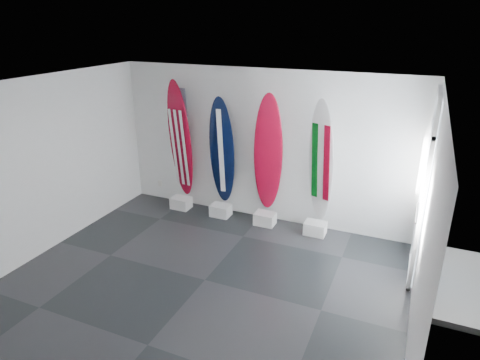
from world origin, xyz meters
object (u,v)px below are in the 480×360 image
at_px(surfboard_swiss, 268,154).
at_px(surfboard_italy, 321,162).
at_px(surfboard_usa, 180,140).
at_px(surfboard_navy, 222,152).

xyz_separation_m(surfboard_swiss, surfboard_italy, (1.02, 0.00, -0.02)).
relative_size(surfboard_usa, surfboard_navy, 1.11).
height_order(surfboard_usa, surfboard_navy, surfboard_usa).
distance_m(surfboard_swiss, surfboard_italy, 1.02).
distance_m(surfboard_usa, surfboard_navy, 0.96).
distance_m(surfboard_usa, surfboard_italy, 2.95).
bearing_deg(surfboard_usa, surfboard_swiss, 9.74).
bearing_deg(surfboard_italy, surfboard_usa, -158.36).
relative_size(surfboard_navy, surfboard_italy, 0.96).
xyz_separation_m(surfboard_navy, surfboard_swiss, (0.98, 0.00, 0.07)).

